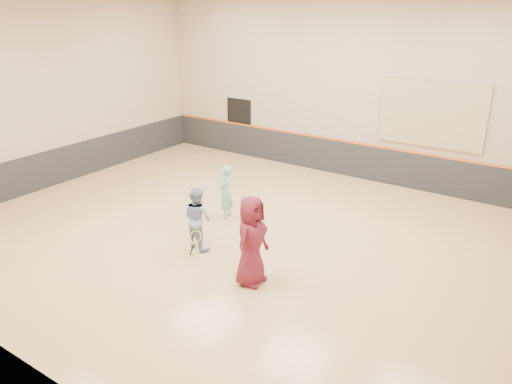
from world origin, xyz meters
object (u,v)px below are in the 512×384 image
Objects in this scene: girl at (226,192)px; instructor at (197,218)px; spare_racket at (326,194)px; young_man at (251,241)px.

instructor is (0.54, -1.84, 0.02)m from girl.
girl is at bearing -64.13° from instructor.
girl is 3.50m from spare_racket.
young_man reaches higher than girl.
instructor is 0.79× the size of young_man.
young_man is at bearing 32.86° from girl.
girl is 0.98× the size of instructor.
girl is at bearing -118.37° from spare_racket.
instructor reaches higher than girl.
young_man reaches higher than instructor.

